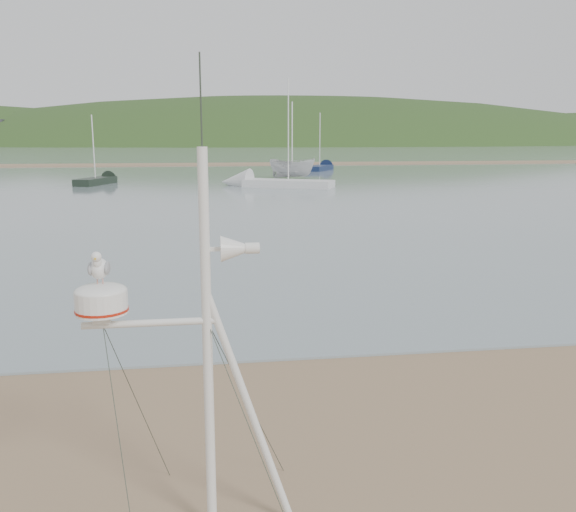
{
  "coord_description": "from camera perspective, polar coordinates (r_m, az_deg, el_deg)",
  "views": [
    {
      "loc": [
        0.92,
        -5.58,
        3.75
      ],
      "look_at": [
        1.87,
        1.0,
        2.41
      ],
      "focal_mm": 38.0,
      "sensor_mm": 36.0,
      "label": 1
    }
  ],
  "objects": [
    {
      "name": "water",
      "position": [
        137.64,
        -8.71,
        9.7
      ],
      "size": [
        560.0,
        256.0,
        0.04
      ],
      "primitive_type": "cube",
      "color": "gray",
      "rests_on": "ground"
    },
    {
      "name": "sandbar",
      "position": [
        75.68,
        -8.99,
        8.46
      ],
      "size": [
        560.0,
        7.0,
        0.07
      ],
      "primitive_type": "cube",
      "color": "#7E6348",
      "rests_on": "water"
    },
    {
      "name": "hill_ridge",
      "position": [
        242.36,
        -4.02,
        5.81
      ],
      "size": [
        620.0,
        180.0,
        80.0
      ],
      "color": "#213A18",
      "rests_on": "ground"
    },
    {
      "name": "far_cottages",
      "position": [
        201.6,
        -7.77,
        11.35
      ],
      "size": [
        294.4,
        6.3,
        8.0
      ],
      "color": "silver",
      "rests_on": "ground"
    },
    {
      "name": "mast_rig",
      "position": [
        5.92,
        -7.87,
        -15.67
      ],
      "size": [
        1.96,
        2.09,
        4.43
      ],
      "color": "silver",
      "rests_on": "ground"
    },
    {
      "name": "boat_white",
      "position": [
        51.8,
        0.39,
        9.76
      ],
      "size": [
        2.41,
        2.41,
        4.48
      ],
      "primitive_type": "imported",
      "rotation": [
        0.0,
        0.0,
        0.86
      ],
      "color": "silver",
      "rests_on": "water"
    },
    {
      "name": "sailboat_white_near",
      "position": [
        44.11,
        -2.9,
        6.89
      ],
      "size": [
        8.34,
        5.48,
        8.2
      ],
      "color": "silver",
      "rests_on": "ground"
    },
    {
      "name": "sailboat_dark_mid",
      "position": [
        48.71,
        -16.81,
        6.85
      ],
      "size": [
        3.18,
        5.56,
        5.46
      ],
      "color": "black",
      "rests_on": "ground"
    },
    {
      "name": "sailboat_blue_far",
      "position": [
        64.7,
        3.42,
        8.31
      ],
      "size": [
        4.44,
        6.25,
        6.29
      ],
      "color": "#132144",
      "rests_on": "ground"
    }
  ]
}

